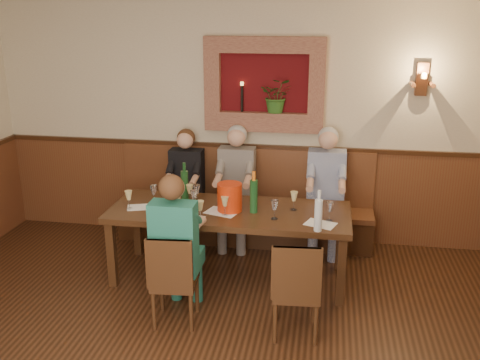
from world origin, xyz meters
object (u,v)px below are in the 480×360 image
object	(u,v)px
chair_near_right	(295,307)
person_chair_front	(178,258)
bench	(244,215)
dining_table	(229,216)
person_bench_right	(325,201)
water_bottle	(318,214)
chair_near_left	(175,296)
wine_bottle_green_a	(254,195)
spittoon_bucket	(230,197)
person_bench_left	(186,197)
wine_bottle_green_b	(185,185)
person_bench_mid	(236,197)

from	to	relation	value
chair_near_right	person_chair_front	xyz separation A→B (m)	(-1.06, 0.14, 0.31)
bench	person_chair_front	distance (m)	1.77
dining_table	chair_near_right	size ratio (longest dim) A/B	2.72
person_bench_right	water_bottle	distance (m)	1.28
chair_near_left	person_chair_front	xyz separation A→B (m)	(-0.00, 0.12, 0.31)
chair_near_right	wine_bottle_green_a	distance (m)	1.21
spittoon_bucket	chair_near_left	bearing A→B (deg)	-110.60
wine_bottle_green_a	person_bench_left	bearing A→B (deg)	136.86
spittoon_bucket	wine_bottle_green_a	xyz separation A→B (m)	(0.24, -0.01, 0.04)
wine_bottle_green_b	person_bench_right	bearing A→B (deg)	24.00
person_bench_mid	water_bottle	distance (m)	1.60
bench	person_bench_right	xyz separation A→B (m)	(0.94, -0.11, 0.26)
dining_table	bench	bearing A→B (deg)	90.00
chair_near_right	spittoon_bucket	distance (m)	1.31
chair_near_left	wine_bottle_green_b	size ratio (longest dim) A/B	2.10
person_bench_mid	person_bench_right	bearing A→B (deg)	-0.03
dining_table	person_chair_front	distance (m)	0.85
person_bench_left	person_chair_front	world-z (taller)	person_chair_front
person_bench_mid	chair_near_left	bearing A→B (deg)	-97.84
chair_near_left	water_bottle	world-z (taller)	water_bottle
bench	wine_bottle_green_b	xyz separation A→B (m)	(-0.51, -0.75, 0.59)
person_bench_right	water_bottle	xyz separation A→B (m)	(-0.06, -1.23, 0.32)
bench	water_bottle	size ratio (longest dim) A/B	7.77
chair_near_right	person_chair_front	world-z (taller)	person_chair_front
person_bench_left	wine_bottle_green_b	xyz separation A→B (m)	(0.17, -0.65, 0.37)
spittoon_bucket	water_bottle	world-z (taller)	water_bottle
person_bench_mid	person_chair_front	size ratio (longest dim) A/B	1.04
dining_table	person_bench_mid	xyz separation A→B (m)	(-0.08, 0.84, -0.09)
chair_near_left	person_chair_front	distance (m)	0.33
person_bench_left	chair_near_right	bearing A→B (deg)	-51.06
dining_table	water_bottle	distance (m)	1.00
person_bench_left	person_bench_right	world-z (taller)	person_bench_right
bench	chair_near_right	xyz separation A→B (m)	(0.74, -1.86, -0.07)
wine_bottle_green_b	water_bottle	world-z (taller)	wine_bottle_green_b
dining_table	person_bench_right	bearing A→B (deg)	41.59
dining_table	wine_bottle_green_b	distance (m)	0.59
person_bench_left	water_bottle	bearing A→B (deg)	-38.27
dining_table	chair_near_left	world-z (taller)	chair_near_left
person_chair_front	wine_bottle_green_a	xyz separation A→B (m)	(0.57, 0.75, 0.36)
chair_near_right	spittoon_bucket	xyz separation A→B (m)	(-0.73, 0.89, 0.63)
dining_table	bench	xyz separation A→B (m)	(0.00, 0.94, -0.35)
water_bottle	person_bench_right	bearing A→B (deg)	87.37
chair_near_left	spittoon_bucket	size ratio (longest dim) A/B	3.07
person_chair_front	spittoon_bucket	xyz separation A→B (m)	(0.33, 0.76, 0.33)
bench	chair_near_right	size ratio (longest dim) A/B	3.40
person_bench_mid	person_chair_front	bearing A→B (deg)	-98.47
dining_table	wine_bottle_green_b	bearing A→B (deg)	159.27
person_bench_left	chair_near_left	bearing A→B (deg)	-78.29
person_bench_mid	person_chair_front	distance (m)	1.64
wine_bottle_green_a	bench	bearing A→B (deg)	104.37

